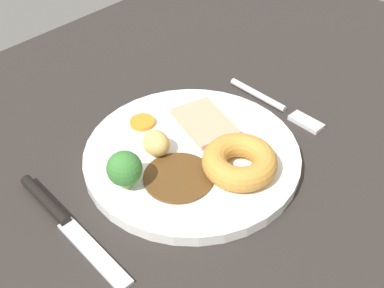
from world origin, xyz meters
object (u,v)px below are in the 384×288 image
Objects in this scene: broccoli_floret at (125,169)px; fork at (277,105)px; yorkshire_pudding at (240,162)px; roast_potato_left at (156,143)px; knife at (62,218)px; carrot_coin_front at (142,122)px; dinner_plate at (192,155)px; meat_slice_main at (205,122)px.

broccoli_floret is 24.79cm from fork.
broccoli_floret is (9.93, -7.66, 1.10)cm from yorkshire_pudding.
knife is (13.01, -0.89, -2.42)cm from roast_potato_left.
dinner_plate is at bearing 93.05° from carrot_coin_front.
meat_slice_main is 7.84cm from carrot_coin_front.
broccoli_floret is (8.97, -1.47, 3.19)cm from dinner_plate.
yorkshire_pudding is 2.37× the size of roast_potato_left.
carrot_coin_front reaches higher than dinner_plate.
carrot_coin_front is (-2.61, -5.16, -1.21)cm from roast_potato_left.
roast_potato_left reaches higher than fork.
roast_potato_left is at bearing -6.10° from meat_slice_main.
yorkshire_pudding is 0.45× the size of knife.
dinner_plate is at bearing -81.12° from yorkshire_pudding.
roast_potato_left is 19.12cm from fork.
roast_potato_left reaches higher than knife.
meat_slice_main is 13.78cm from broccoli_floret.
carrot_coin_front is (1.39, -14.17, -1.14)cm from yorkshire_pudding.
carrot_coin_front is at bearing -84.39° from yorkshire_pudding.
broccoli_floret reaches higher than roast_potato_left.
meat_slice_main reaches higher than fork.
broccoli_floret is at bearing 76.90° from knife.
broccoli_floret is 0.24× the size of knife.
knife is at bearing -95.19° from fork.
carrot_coin_front reaches higher than fork.
meat_slice_main is 11.45cm from fork.
fork is at bearing 172.50° from broccoli_floret.
broccoli_floret is (5.93, 1.36, 1.02)cm from roast_potato_left.
meat_slice_main is 0.54× the size of fork.
carrot_coin_front is at bearing -116.82° from roast_potato_left.
dinner_plate is at bearing -91.77° from fork.
roast_potato_left is (7.67, -0.82, 1.07)cm from meat_slice_main.
meat_slice_main is at bearing 89.78° from knife.
roast_potato_left is 1.13× the size of carrot_coin_front.
carrot_coin_front is 10.97cm from broccoli_floret.
meat_slice_main is at bearing 130.26° from carrot_coin_front.
meat_slice_main is 7.79cm from roast_potato_left.
yorkshire_pudding reaches higher than knife.
roast_potato_left is 6.17cm from broccoli_floret.
knife is at bearing 15.29° from carrot_coin_front.
yorkshire_pudding is 0.55× the size of fork.
dinner_plate is 7.20× the size of roast_potato_left.
broccoli_floret reaches higher than carrot_coin_front.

